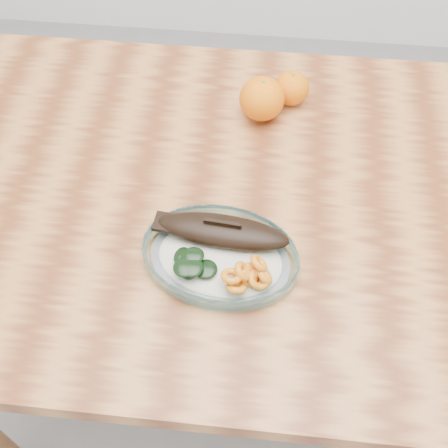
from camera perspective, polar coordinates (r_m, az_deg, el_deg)
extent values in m
plane|color=slate|center=(1.64, 2.12, -13.69)|extent=(3.00, 3.00, 0.00)
cube|color=brown|center=(1.00, 3.39, 2.22)|extent=(1.20, 0.80, 0.04)
cylinder|color=brown|center=(1.60, -16.16, 5.02)|extent=(0.06, 0.06, 0.71)
ellipsoid|color=white|center=(0.90, -0.40, -3.62)|extent=(0.49, 0.38, 0.01)
torus|color=#95DDE6|center=(0.89, -0.40, -3.28)|extent=(0.51, 0.51, 0.03)
ellipsoid|color=silver|center=(0.88, -0.40, -3.00)|extent=(0.44, 0.33, 0.02)
ellipsoid|color=black|center=(0.88, -0.14, -0.16)|extent=(0.22, 0.08, 0.04)
ellipsoid|color=black|center=(0.89, -0.14, -0.40)|extent=(0.19, 0.07, 0.02)
cube|color=black|center=(0.90, -5.95, 0.75)|extent=(0.04, 0.04, 0.01)
cube|color=black|center=(0.87, -0.14, 0.47)|extent=(0.06, 0.01, 0.02)
torus|color=orange|center=(0.84, 2.01, -5.03)|extent=(0.04, 0.03, 0.04)
torus|color=orange|center=(0.85, 2.52, -4.42)|extent=(0.04, 0.04, 0.04)
torus|color=orange|center=(0.84, 3.41, -5.05)|extent=(0.03, 0.04, 0.04)
torus|color=orange|center=(0.84, 3.73, -5.12)|extent=(0.05, 0.04, 0.03)
torus|color=orange|center=(0.85, 4.21, -4.69)|extent=(0.04, 0.05, 0.04)
torus|color=orange|center=(0.84, 2.56, -4.75)|extent=(0.04, 0.05, 0.03)
torus|color=orange|center=(0.83, 1.24, -5.94)|extent=(0.05, 0.04, 0.04)
torus|color=orange|center=(0.83, 1.94, -4.24)|extent=(0.04, 0.05, 0.04)
torus|color=orange|center=(0.84, 3.62, -3.43)|extent=(0.04, 0.04, 0.03)
torus|color=orange|center=(0.83, 0.78, -4.76)|extent=(0.05, 0.05, 0.02)
ellipsoid|color=black|center=(0.87, -4.34, -2.75)|extent=(0.03, 0.04, 0.01)
ellipsoid|color=black|center=(0.85, -3.68, -4.03)|extent=(0.04, 0.04, 0.01)
ellipsoid|color=black|center=(0.85, -3.58, -4.11)|extent=(0.03, 0.04, 0.01)
ellipsoid|color=black|center=(0.85, -1.88, -4.06)|extent=(0.05, 0.05, 0.01)
ellipsoid|color=black|center=(0.87, -3.82, -2.88)|extent=(0.05, 0.05, 0.01)
ellipsoid|color=black|center=(0.86, -3.23, -2.66)|extent=(0.04, 0.04, 0.01)
ellipsoid|color=black|center=(0.84, -3.35, -3.86)|extent=(0.05, 0.05, 0.01)
ellipsoid|color=black|center=(0.84, -4.07, -3.87)|extent=(0.05, 0.05, 0.01)
sphere|color=orange|center=(1.09, 3.87, 12.58)|extent=(0.09, 0.09, 0.09)
sphere|color=orange|center=(1.13, 6.88, 13.55)|extent=(0.07, 0.07, 0.07)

